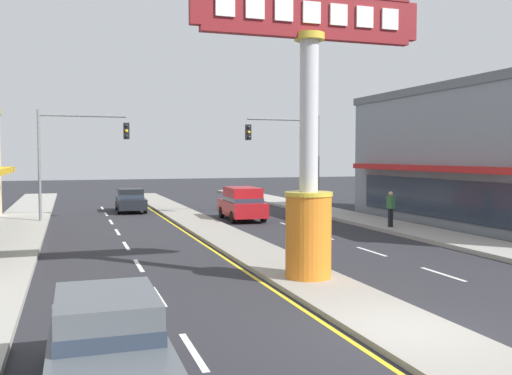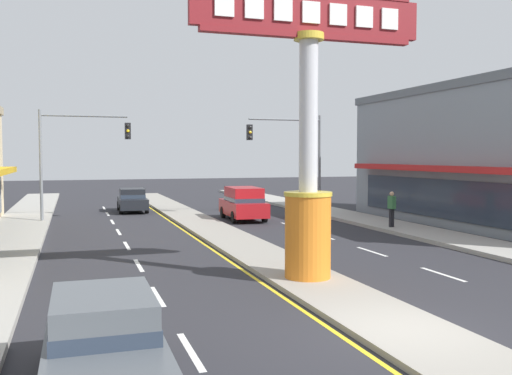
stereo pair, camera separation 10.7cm
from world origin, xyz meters
TOP-DOWN VIEW (x-y plane):
  - ground_plane at (0.00, 0.00)m, footprint 160.00×160.00m
  - median_strip at (0.00, 18.00)m, footprint 2.28×52.00m
  - sidewalk_left at (-9.12, 16.00)m, footprint 2.77×60.00m
  - sidewalk_right at (9.12, 16.00)m, footprint 2.77×60.00m
  - lane_markings at (0.00, 16.65)m, footprint 9.02×52.00m
  - district_sign at (0.00, 5.12)m, footprint 6.98×1.41m
  - storefront_right at (15.14, 14.36)m, footprint 8.35×18.85m
  - traffic_light_left_side at (-6.38, 22.64)m, footprint 4.86×0.46m
  - traffic_light_right_side at (6.38, 22.17)m, footprint 4.86×0.46m
  - suv_near_right_lane at (2.79, 20.93)m, footprint 2.13×4.68m
  - sedan_far_right_lane at (-2.79, 27.89)m, footprint 1.94×4.35m
  - sedan_near_left_lane at (-6.09, -0.94)m, footprint 1.86×4.31m
  - pedestrian_near_kerb at (8.45, 14.32)m, footprint 0.28×0.42m

SIDE VIEW (x-z plane):
  - ground_plane at x=0.00m, z-range 0.00..0.00m
  - lane_markings at x=0.00m, z-range 0.00..0.01m
  - median_strip at x=0.00m, z-range 0.00..0.14m
  - sidewalk_left at x=-9.12m, z-range 0.00..0.18m
  - sidewalk_right at x=9.12m, z-range 0.00..0.18m
  - sedan_far_right_lane at x=-2.79m, z-range 0.02..1.55m
  - sedan_near_left_lane at x=-6.09m, z-range 0.02..1.55m
  - suv_near_right_lane at x=2.79m, z-range 0.03..1.93m
  - pedestrian_near_kerb at x=8.45m, z-range 0.30..2.06m
  - storefront_right at x=15.14m, z-range 0.00..7.48m
  - district_sign at x=0.00m, z-range -0.22..8.13m
  - traffic_light_left_side at x=-6.38m, z-range 1.15..7.35m
  - traffic_light_right_side at x=6.38m, z-range 1.15..7.35m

